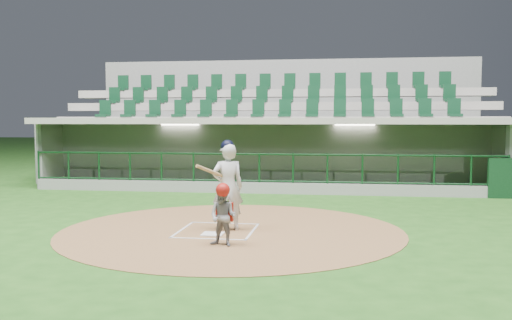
{
  "coord_description": "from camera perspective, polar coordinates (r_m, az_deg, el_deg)",
  "views": [
    {
      "loc": [
        2.55,
        -11.84,
        2.32
      ],
      "look_at": [
        0.39,
        2.6,
        1.3
      ],
      "focal_mm": 40.0,
      "sensor_mm": 36.0,
      "label": 1
    }
  ],
  "objects": [
    {
      "name": "ground",
      "position": [
        12.33,
        -3.62,
        -6.86
      ],
      "size": [
        120.0,
        120.0,
        0.0
      ],
      "primitive_type": "plane",
      "color": "#1D4A15",
      "rests_on": "ground"
    },
    {
      "name": "catcher",
      "position": [
        10.52,
        -3.32,
        -5.48
      ],
      "size": [
        0.62,
        0.54,
        1.16
      ],
      "color": "gray",
      "rests_on": "dirt_circle"
    },
    {
      "name": "batter_box_chalk",
      "position": [
        12.04,
        -3.93,
        -7.04
      ],
      "size": [
        1.55,
        1.8,
        0.01
      ],
      "color": "silver",
      "rests_on": "ground"
    },
    {
      "name": "batter",
      "position": [
        11.96,
        -2.87,
        -2.54
      ],
      "size": [
        0.93,
        0.96,
        1.9
      ],
      "color": "silver",
      "rests_on": "dirt_circle"
    },
    {
      "name": "dugout_structure",
      "position": [
        19.88,
        1.3,
        0.07
      ],
      "size": [
        16.4,
        3.7,
        3.0
      ],
      "color": "slate",
      "rests_on": "ground"
    },
    {
      "name": "dirt_circle",
      "position": [
        12.08,
        -2.42,
        -7.05
      ],
      "size": [
        7.2,
        7.2,
        0.01
      ],
      "primitive_type": "cylinder",
      "color": "brown",
      "rests_on": "ground"
    },
    {
      "name": "home_plate",
      "position": [
        11.66,
        -4.35,
        -7.39
      ],
      "size": [
        0.43,
        0.43,
        0.02
      ],
      "primitive_type": "cube",
      "color": "silver",
      "rests_on": "dirt_circle"
    },
    {
      "name": "seating_deck",
      "position": [
        22.91,
        2.09,
        1.75
      ],
      "size": [
        17.0,
        6.72,
        5.15
      ],
      "color": "slate",
      "rests_on": "ground"
    }
  ]
}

